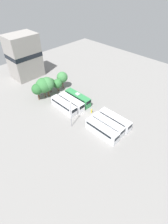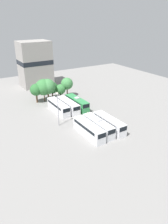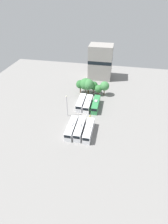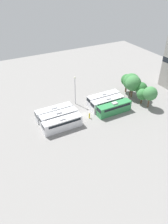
{
  "view_description": "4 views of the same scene",
  "coord_description": "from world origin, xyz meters",
  "px_view_note": "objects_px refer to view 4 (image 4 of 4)",
  "views": [
    {
      "loc": [
        -32.04,
        -29.68,
        38.28
      ],
      "look_at": [
        -0.94,
        0.93,
        1.84
      ],
      "focal_mm": 28.0,
      "sensor_mm": 36.0,
      "label": 1
    },
    {
      "loc": [
        -28.92,
        -47.76,
        27.31
      ],
      "look_at": [
        0.92,
        0.26,
        2.14
      ],
      "focal_mm": 35.0,
      "sensor_mm": 36.0,
      "label": 2
    },
    {
      "loc": [
        10.35,
        -53.36,
        43.02
      ],
      "look_at": [
        -0.41,
        0.94,
        2.38
      ],
      "focal_mm": 28.0,
      "sensor_mm": 36.0,
      "label": 3
    },
    {
      "loc": [
        47.22,
        -25.68,
        36.7
      ],
      "look_at": [
        2.0,
        -1.34,
        2.56
      ],
      "focal_mm": 35.0,
      "sensor_mm": 36.0,
      "label": 4
    }
  ],
  "objects_px": {
    "bus_4": "(108,103)",
    "tree_0": "(127,80)",
    "bus_2": "(63,123)",
    "bus_0": "(54,112)",
    "light_pole": "(75,86)",
    "tree_4": "(142,94)",
    "tree_3": "(141,88)",
    "tree_1": "(131,82)",
    "bus_1": "(59,117)",
    "worker_person": "(89,116)",
    "tree_2": "(133,83)",
    "bus_3": "(103,98)",
    "bus_5": "(114,108)",
    "tree_5": "(150,94)"
  },
  "relations": [
    {
      "from": "tree_0",
      "to": "tree_4",
      "type": "relative_size",
      "value": 1.28
    },
    {
      "from": "bus_2",
      "to": "tree_3",
      "type": "bearing_deg",
      "value": 95.44
    },
    {
      "from": "bus_0",
      "to": "bus_5",
      "type": "xyz_separation_m",
      "value": [
        6.35,
        16.64,
        0.0
      ]
    },
    {
      "from": "bus_2",
      "to": "bus_0",
      "type": "bearing_deg",
      "value": 179.21
    },
    {
      "from": "light_pole",
      "to": "tree_3",
      "type": "height_order",
      "value": "light_pole"
    },
    {
      "from": "light_pole",
      "to": "tree_0",
      "type": "bearing_deg",
      "value": 86.64
    },
    {
      "from": "light_pole",
      "to": "bus_2",
      "type": "bearing_deg",
      "value": -41.16
    },
    {
      "from": "worker_person",
      "to": "light_pole",
      "type": "height_order",
      "value": "light_pole"
    },
    {
      "from": "bus_4",
      "to": "tree_0",
      "type": "relative_size",
      "value": 1.65
    },
    {
      "from": "tree_5",
      "to": "bus_2",
      "type": "bearing_deg",
      "value": -95.21
    },
    {
      "from": "bus_2",
      "to": "tree_5",
      "type": "distance_m",
      "value": 28.23
    },
    {
      "from": "worker_person",
      "to": "tree_4",
      "type": "bearing_deg",
      "value": 87.8
    },
    {
      "from": "tree_0",
      "to": "tree_1",
      "type": "xyz_separation_m",
      "value": [
        2.62,
        -0.23,
        0.54
      ]
    },
    {
      "from": "bus_0",
      "to": "bus_3",
      "type": "height_order",
      "value": "same"
    },
    {
      "from": "light_pole",
      "to": "tree_1",
      "type": "xyz_separation_m",
      "value": [
        3.75,
        18.99,
        -1.16
      ]
    },
    {
      "from": "tree_2",
      "to": "tree_3",
      "type": "relative_size",
      "value": 1.31
    },
    {
      "from": "tree_2",
      "to": "tree_0",
      "type": "bearing_deg",
      "value": 170.87
    },
    {
      "from": "bus_1",
      "to": "worker_person",
      "type": "height_order",
      "value": "bus_1"
    },
    {
      "from": "bus_3",
      "to": "tree_1",
      "type": "height_order",
      "value": "tree_1"
    },
    {
      "from": "bus_1",
      "to": "tree_3",
      "type": "xyz_separation_m",
      "value": [
        0.45,
        28.76,
        2.11
      ]
    },
    {
      "from": "bus_0",
      "to": "bus_2",
      "type": "distance_m",
      "value": 6.21
    },
    {
      "from": "bus_0",
      "to": "bus_3",
      "type": "xyz_separation_m",
      "value": [
        -0.1,
        16.85,
        0.0
      ]
    },
    {
      "from": "bus_0",
      "to": "bus_3",
      "type": "bearing_deg",
      "value": 90.34
    },
    {
      "from": "bus_3",
      "to": "tree_2",
      "type": "xyz_separation_m",
      "value": [
        1.25,
        10.51,
        3.38
      ]
    },
    {
      "from": "bus_0",
      "to": "bus_3",
      "type": "relative_size",
      "value": 1.0
    },
    {
      "from": "tree_3",
      "to": "tree_2",
      "type": "bearing_deg",
      "value": -144.28
    },
    {
      "from": "bus_1",
      "to": "bus_3",
      "type": "distance_m",
      "value": 16.89
    },
    {
      "from": "bus_0",
      "to": "tree_4",
      "type": "bearing_deg",
      "value": 77.81
    },
    {
      "from": "bus_1",
      "to": "tree_2",
      "type": "distance_m",
      "value": 27.39
    },
    {
      "from": "bus_1",
      "to": "tree_1",
      "type": "bearing_deg",
      "value": 96.55
    },
    {
      "from": "bus_2",
      "to": "bus_5",
      "type": "relative_size",
      "value": 1.0
    },
    {
      "from": "bus_2",
      "to": "tree_0",
      "type": "distance_m",
      "value": 29.61
    },
    {
      "from": "worker_person",
      "to": "tree_0",
      "type": "xyz_separation_m",
      "value": [
        -8.02,
        19.22,
        3.69
      ]
    },
    {
      "from": "bus_0",
      "to": "bus_1",
      "type": "bearing_deg",
      "value": 4.66
    },
    {
      "from": "bus_4",
      "to": "light_pole",
      "type": "relative_size",
      "value": 1.15
    },
    {
      "from": "bus_5",
      "to": "bus_1",
      "type": "bearing_deg",
      "value": -101.58
    },
    {
      "from": "bus_4",
      "to": "tree_1",
      "type": "xyz_separation_m",
      "value": [
        -3.17,
        11.33,
        3.27
      ]
    },
    {
      "from": "tree_3",
      "to": "tree_1",
      "type": "bearing_deg",
      "value": -161.03
    },
    {
      "from": "bus_4",
      "to": "tree_2",
      "type": "bearing_deg",
      "value": 99.63
    },
    {
      "from": "bus_3",
      "to": "bus_4",
      "type": "relative_size",
      "value": 1.0
    },
    {
      "from": "tree_1",
      "to": "bus_4",
      "type": "bearing_deg",
      "value": -74.36
    },
    {
      "from": "bus_4",
      "to": "bus_2",
      "type": "bearing_deg",
      "value": -79.01
    },
    {
      "from": "bus_3",
      "to": "worker_person",
      "type": "bearing_deg",
      "value": -56.62
    },
    {
      "from": "bus_2",
      "to": "light_pole",
      "type": "distance_m",
      "value": 14.16
    },
    {
      "from": "light_pole",
      "to": "tree_4",
      "type": "relative_size",
      "value": 1.83
    },
    {
      "from": "bus_1",
      "to": "tree_2",
      "type": "relative_size",
      "value": 1.39
    },
    {
      "from": "tree_3",
      "to": "tree_4",
      "type": "bearing_deg",
      "value": -30.44
    },
    {
      "from": "tree_0",
      "to": "tree_3",
      "type": "xyz_separation_m",
      "value": [
        6.23,
        1.01,
        -0.61
      ]
    },
    {
      "from": "tree_0",
      "to": "tree_2",
      "type": "relative_size",
      "value": 0.84
    },
    {
      "from": "tree_3",
      "to": "bus_2",
      "type": "bearing_deg",
      "value": -84.56
    }
  ]
}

